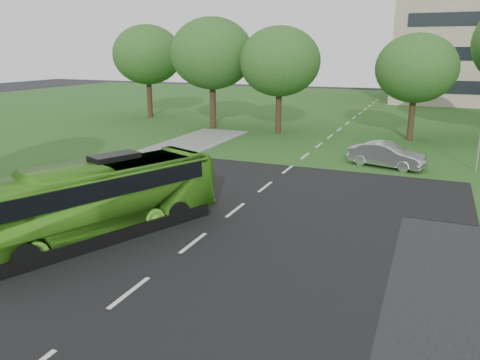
{
  "coord_description": "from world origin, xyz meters",
  "views": [
    {
      "loc": [
        7.81,
        -12.23,
        6.95
      ],
      "look_at": [
        0.44,
        5.48,
        1.6
      ],
      "focal_mm": 35.0,
      "sensor_mm": 36.0,
      "label": 1
    }
  ],
  "objects": [
    {
      "name": "tree_park_a",
      "position": [
        -10.86,
        26.22,
        6.63
      ],
      "size": [
        7.35,
        7.35,
        9.76
      ],
      "color": "black",
      "rests_on": "ground"
    },
    {
      "name": "tree_park_b",
      "position": [
        -4.56,
        26.12,
        6.01
      ],
      "size": [
        6.79,
        6.79,
        8.91
      ],
      "color": "black",
      "rests_on": "ground"
    },
    {
      "name": "tree_park_f",
      "position": [
        -20.18,
        30.17,
        6.45
      ],
      "size": [
        7.11,
        7.11,
        9.49
      ],
      "color": "black",
      "rests_on": "ground"
    },
    {
      "name": "bus",
      "position": [
        -3.83,
        1.21,
        1.44
      ],
      "size": [
        6.21,
        10.46,
        2.88
      ],
      "primitive_type": "imported",
      "rotation": [
        0.0,
        0.0,
        -0.4
      ],
      "color": "#56AE27",
      "rests_on": "ground"
    },
    {
      "name": "sedan",
      "position": [
        5.37,
        17.0,
        0.75
      ],
      "size": [
        4.8,
        2.68,
        1.5
      ],
      "primitive_type": "imported",
      "rotation": [
        0.0,
        0.0,
        1.32
      ],
      "color": "#A1A0A5",
      "rests_on": "ground"
    },
    {
      "name": "street_surfaces",
      "position": [
        -0.38,
        22.75,
        0.03
      ],
      "size": [
        120.0,
        120.0,
        0.15
      ],
      "color": "black",
      "rests_on": "ground"
    },
    {
      "name": "ground",
      "position": [
        0.0,
        0.0,
        0.0
      ],
      "size": [
        160.0,
        160.0,
        0.0
      ],
      "primitive_type": "plane",
      "color": "black",
      "rests_on": "ground"
    },
    {
      "name": "tree_park_c",
      "position": [
        6.17,
        26.9,
        5.58
      ],
      "size": [
        6.2,
        6.2,
        8.23
      ],
      "color": "black",
      "rests_on": "ground"
    }
  ]
}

